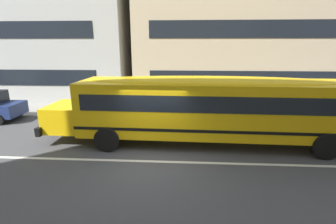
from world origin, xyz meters
TOP-DOWN VIEW (x-y plane):
  - ground_plane at (0.00, 0.00)m, footprint 400.00×400.00m
  - sidewalk_far at (0.00, 7.03)m, footprint 120.00×3.00m
  - lane_centreline at (0.00, 0.00)m, footprint 110.00×0.16m
  - school_bus at (2.07, 1.96)m, footprint 12.85×3.22m

SIDE VIEW (x-z plane):
  - ground_plane at x=0.00m, z-range 0.00..0.00m
  - lane_centreline at x=0.00m, z-range 0.00..0.01m
  - sidewalk_far at x=0.00m, z-range 0.00..0.01m
  - school_bus at x=2.07m, z-range 0.27..3.13m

